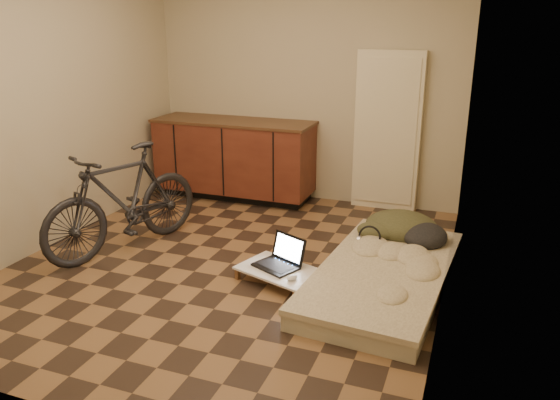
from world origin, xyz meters
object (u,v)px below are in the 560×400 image
at_px(bicycle, 123,194).
at_px(laptop, 280,260).
at_px(lap_desk, 280,271).
at_px(futon, 384,276).

distance_m(bicycle, laptop, 1.55).
distance_m(lap_desk, laptop, 0.09).
height_order(futon, lap_desk, futon).
distance_m(futon, laptop, 0.83).
relative_size(bicycle, lap_desk, 2.17).
bearing_deg(futon, laptop, -164.21).
relative_size(bicycle, futon, 0.82).
bearing_deg(bicycle, lap_desk, 15.51).
xyz_separation_m(bicycle, laptop, (1.51, -0.05, -0.37)).
xyz_separation_m(bicycle, futon, (2.31, 0.11, -0.44)).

